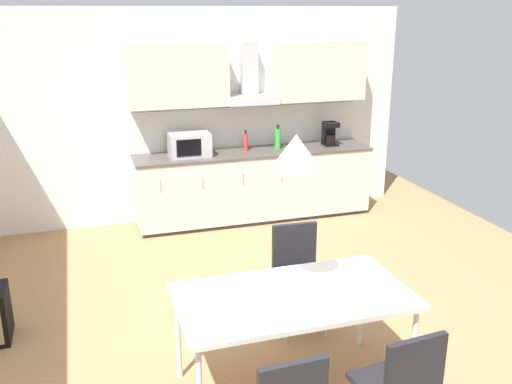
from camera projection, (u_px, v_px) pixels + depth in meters
ground_plane at (244, 332)px, 4.74m from camera, size 7.32×8.56×0.02m
wall_back at (176, 117)px, 6.98m from camera, size 5.86×0.10×2.59m
kitchen_counter at (254, 185)px, 7.17m from camera, size 2.96×0.63×0.88m
backsplash_tile at (247, 126)px, 7.23m from camera, size 2.94×0.02×0.50m
upper_wall_cabinets at (251, 74)px, 6.88m from camera, size 2.94×0.40×0.73m
microwave at (189, 144)px, 6.76m from camera, size 0.48×0.35×0.28m
coffee_maker at (330, 133)px, 7.31m from camera, size 0.18×0.19×0.30m
bottle_red at (246, 142)px, 7.03m from camera, size 0.06×0.06×0.26m
bottle_green at (278, 138)px, 7.12m from camera, size 0.07×0.07×0.30m
dining_table at (293, 300)px, 3.82m from camera, size 1.57×0.84×0.74m
chair_near_right at (402, 382)px, 3.24m from camera, size 0.43×0.43×0.87m
chair_far_right at (298, 266)px, 4.70m from camera, size 0.42×0.42×0.87m
pendant_lamp at (296, 152)px, 3.51m from camera, size 0.32×0.32×0.22m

